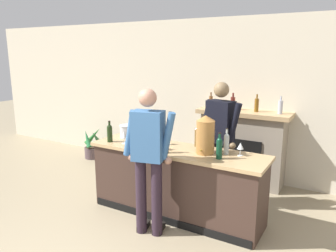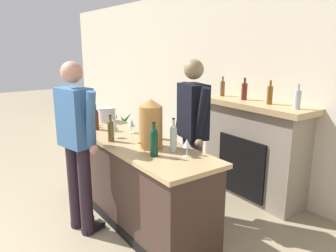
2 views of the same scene
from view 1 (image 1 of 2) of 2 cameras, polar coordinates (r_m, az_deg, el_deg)
wall_back_panel at (r=5.80m, az=10.80°, el=4.62°), size 12.00×0.07×2.75m
bar_counter at (r=4.45m, az=1.44°, el=-9.73°), size 2.40×0.67×0.93m
fireplace_stone at (r=5.61m, az=12.84°, el=-3.52°), size 1.50×0.52×1.52m
potted_plant_corner at (r=7.05m, az=-12.98°, el=-3.50°), size 0.45×0.47×0.64m
person_customer at (r=3.84m, az=-3.43°, el=-5.25°), size 0.65×0.37×1.78m
person_bartender at (r=4.61m, az=8.96°, el=-2.26°), size 0.65×0.37×1.78m
copper_dispenser at (r=4.07m, az=6.53°, el=-1.47°), size 0.23×0.27×0.48m
ice_bucket_steel at (r=4.87m, az=-7.04°, el=-0.93°), size 0.24×0.24×0.19m
wine_bottle_port_short at (r=4.38m, az=5.11°, el=-1.72°), size 0.07×0.07×0.33m
wine_bottle_cabernet_heavy at (r=4.44m, az=-6.09°, el=-1.68°), size 0.08×0.08×0.30m
wine_bottle_chardonnay_pale at (r=4.67m, az=-10.12°, el=-1.10°), size 0.08×0.08×0.30m
wine_bottle_burgundy_dark at (r=3.91m, az=8.92°, el=-3.66°), size 0.07×0.07×0.32m
wine_bottle_rose_blush at (r=4.10m, az=10.14°, el=-2.91°), size 0.07×0.07×0.33m
wine_bottle_merlot_tall at (r=4.10m, az=-0.33°, el=-2.99°), size 0.07×0.07×0.28m
wine_glass_front_right at (r=4.55m, az=-7.63°, el=-1.49°), size 0.07×0.07×0.18m
wine_glass_mid_counter at (r=4.47m, az=-0.02°, el=-1.81°), size 0.08×0.08×0.17m
wine_glass_back_row at (r=4.22m, az=-0.81°, el=-2.61°), size 0.09×0.09×0.17m
wine_glass_by_dispenser at (r=4.08m, az=12.50°, el=-3.49°), size 0.08×0.08×0.16m
wine_glass_front_left at (r=4.46m, az=-3.06°, el=-1.93°), size 0.08×0.08×0.16m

